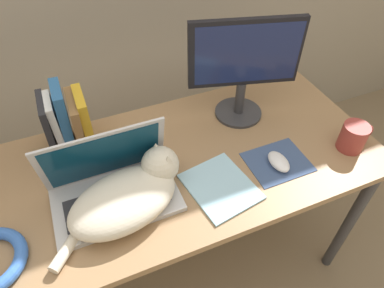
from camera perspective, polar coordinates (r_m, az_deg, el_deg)
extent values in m
cube|color=#93704C|center=(1.19, -3.72, -3.78)|extent=(1.49, 0.66, 0.03)
cylinder|color=#38383D|center=(1.63, 24.74, -11.78)|extent=(0.04, 0.04, 0.72)
cylinder|color=#38383D|center=(1.87, 14.03, 0.90)|extent=(0.04, 0.04, 0.72)
cube|color=#B7B7BC|center=(1.09, -12.45, -9.13)|extent=(0.38, 0.23, 0.02)
cube|color=#28282D|center=(1.08, -12.39, -9.27)|extent=(0.31, 0.12, 0.00)
cube|color=#B7B7BC|center=(1.06, -14.52, -1.84)|extent=(0.38, 0.06, 0.22)
cube|color=#0A334C|center=(1.06, -14.46, -2.05)|extent=(0.34, 0.05, 0.19)
ellipsoid|color=beige|center=(1.03, -11.34, -9.28)|extent=(0.38, 0.29, 0.11)
sphere|color=beige|center=(1.07, -5.34, -3.47)|extent=(0.12, 0.12, 0.12)
cone|color=beige|center=(1.06, -6.01, -0.55)|extent=(0.04, 0.04, 0.03)
cone|color=beige|center=(1.02, -4.04, -2.66)|extent=(0.04, 0.04, 0.03)
cylinder|color=beige|center=(1.03, -19.95, -15.91)|extent=(0.12, 0.13, 0.03)
cylinder|color=#333338|center=(1.38, 7.68, 5.25)|extent=(0.18, 0.18, 0.01)
cylinder|color=#333338|center=(1.33, 7.98, 7.65)|extent=(0.04, 0.04, 0.13)
cube|color=black|center=(1.23, 8.89, 14.74)|extent=(0.39, 0.13, 0.25)
cube|color=navy|center=(1.22, 9.30, 14.49)|extent=(0.35, 0.10, 0.22)
cube|color=#384C75|center=(1.21, 14.04, -2.92)|extent=(0.21, 0.17, 0.00)
ellipsoid|color=silver|center=(1.19, 14.25, -2.85)|extent=(0.06, 0.10, 0.03)
cube|color=#232328|center=(1.24, -22.79, 2.53)|extent=(0.03, 0.14, 0.22)
cube|color=white|center=(1.24, -21.65, 2.84)|extent=(0.02, 0.12, 0.22)
cube|color=#285B93|center=(1.23, -20.56, 3.83)|extent=(0.04, 0.13, 0.25)
cube|color=olive|center=(1.24, -18.73, 3.30)|extent=(0.04, 0.16, 0.20)
cube|color=gold|center=(1.24, -17.44, 3.89)|extent=(0.03, 0.14, 0.21)
cube|color=#99C6E0|center=(1.11, 4.75, -7.08)|extent=(0.23, 0.25, 0.01)
cylinder|color=#993833|center=(1.32, 25.25, 1.05)|extent=(0.09, 0.09, 0.10)
torus|color=#993833|center=(1.36, 26.92, 1.66)|extent=(0.06, 0.01, 0.06)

